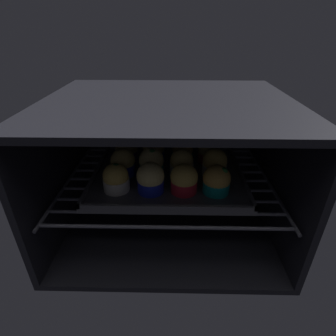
{
  "coord_description": "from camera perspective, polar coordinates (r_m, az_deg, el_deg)",
  "views": [
    {
      "loc": [
        1.25,
        -38.99,
        51.05
      ],
      "look_at": [
        0.0,
        22.45,
        17.05
      ],
      "focal_mm": 28.06,
      "sensor_mm": 36.0,
      "label": 1
    }
  ],
  "objects": [
    {
      "name": "muffin_row0_col2",
      "position": [
        0.63,
        3.5,
        -2.54
      ],
      "size": [
        6.58,
        6.58,
        7.24
      ],
      "color": "red",
      "rests_on": "baking_tray"
    },
    {
      "name": "oven_cavity",
      "position": [
        0.74,
        0.06,
        1.4
      ],
      "size": [
        59.0,
        47.0,
        37.0
      ],
      "color": "black",
      "rests_on": "ground"
    },
    {
      "name": "muffin_row2_col2",
      "position": [
        0.77,
        3.12,
        3.74
      ],
      "size": [
        6.38,
        6.38,
        6.94
      ],
      "color": "#0C8C84",
      "rests_on": "baking_tray"
    },
    {
      "name": "muffin_row1_col1",
      "position": [
        0.69,
        -3.62,
        1.17
      ],
      "size": [
        6.64,
        6.64,
        7.69
      ],
      "color": "#0C8C84",
      "rests_on": "baking_tray"
    },
    {
      "name": "baking_tray",
      "position": [
        0.71,
        -0.0,
        -1.67
      ],
      "size": [
        39.72,
        31.7,
        2.2
      ],
      "color": "#4C4C51",
      "rests_on": "oven_rack"
    },
    {
      "name": "muffin_row2_col0",
      "position": [
        0.78,
        -8.95,
        3.72
      ],
      "size": [
        6.49,
        6.49,
        6.89
      ],
      "color": "#7A238C",
      "rests_on": "baking_tray"
    },
    {
      "name": "muffin_row0_col3",
      "position": [
        0.63,
        10.52,
        -2.71
      ],
      "size": [
        6.6,
        6.6,
        7.04
      ],
      "color": "#0C8C84",
      "rests_on": "baking_tray"
    },
    {
      "name": "muffin_row1_col0",
      "position": [
        0.71,
        -9.73,
        1.07
      ],
      "size": [
        6.53,
        6.53,
        7.18
      ],
      "color": "#1928B7",
      "rests_on": "baking_tray"
    },
    {
      "name": "muffin_row0_col1",
      "position": [
        0.63,
        -3.82,
        -2.32
      ],
      "size": [
        6.66,
        6.66,
        7.61
      ],
      "color": "#1928B7",
      "rests_on": "baking_tray"
    },
    {
      "name": "muffin_row2_col1",
      "position": [
        0.77,
        -3.14,
        4.08
      ],
      "size": [
        6.51,
        6.51,
        8.15
      ],
      "color": "#1928B7",
      "rests_on": "baking_tray"
    },
    {
      "name": "muffin_row2_col3",
      "position": [
        0.77,
        8.9,
        3.47
      ],
      "size": [
        6.39,
        6.39,
        7.44
      ],
      "color": "red",
      "rests_on": "baking_tray"
    },
    {
      "name": "muffin_row0_col0",
      "position": [
        0.64,
        -11.24,
        -2.16
      ],
      "size": [
        6.38,
        6.38,
        7.08
      ],
      "color": "silver",
      "rests_on": "baking_tray"
    },
    {
      "name": "muffin_row1_col3",
      "position": [
        0.7,
        10.08,
        1.05
      ],
      "size": [
        6.49,
        6.49,
        7.48
      ],
      "color": "silver",
      "rests_on": "baking_tray"
    },
    {
      "name": "oven_rack",
      "position": [
        0.72,
        -0.01,
        -2.59
      ],
      "size": [
        54.8,
        42.0,
        0.8
      ],
      "color": "#51515B",
      "rests_on": "oven_cavity"
    },
    {
      "name": "muffin_row1_col2",
      "position": [
        0.7,
        2.99,
        0.99
      ],
      "size": [
        6.38,
        6.38,
        7.19
      ],
      "color": "silver",
      "rests_on": "baking_tray"
    }
  ]
}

